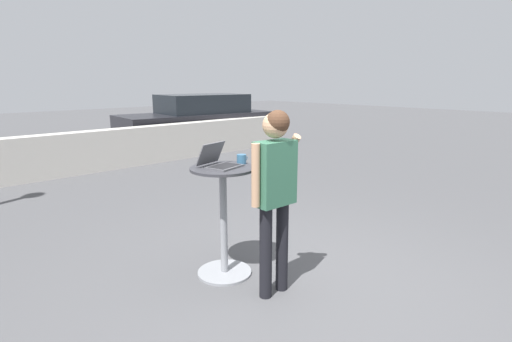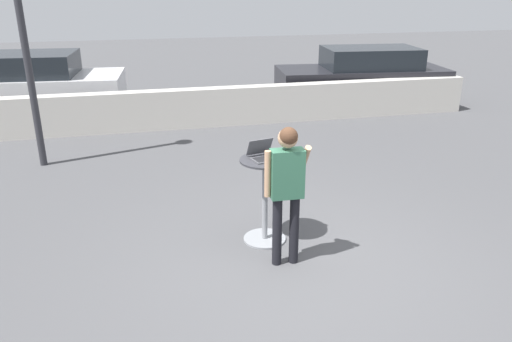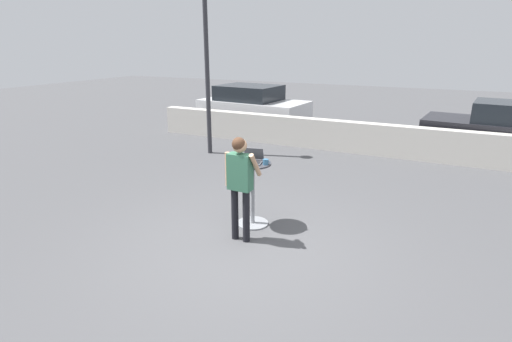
{
  "view_description": "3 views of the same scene",
  "coord_description": "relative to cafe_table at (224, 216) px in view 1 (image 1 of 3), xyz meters",
  "views": [
    {
      "loc": [
        -2.55,
        -2.06,
        1.88
      ],
      "look_at": [
        -0.15,
        0.47,
        1.08
      ],
      "focal_mm": 28.0,
      "sensor_mm": 36.0,
      "label": 1
    },
    {
      "loc": [
        -1.7,
        -4.62,
        3.07
      ],
      "look_at": [
        -0.44,
        0.54,
        1.04
      ],
      "focal_mm": 35.0,
      "sensor_mm": 36.0,
      "label": 2
    },
    {
      "loc": [
        2.51,
        -4.73,
        2.93
      ],
      "look_at": [
        -0.07,
        0.54,
        1.05
      ],
      "focal_mm": 28.0,
      "sensor_mm": 36.0,
      "label": 3
    }
  ],
  "objects": [
    {
      "name": "standing_person",
      "position": [
        0.09,
        -0.59,
        0.44
      ],
      "size": [
        0.51,
        0.36,
        1.64
      ],
      "color": "black",
      "rests_on": "ground_plane"
    },
    {
      "name": "ground_plane",
      "position": [
        0.26,
        -0.8,
        -0.6
      ],
      "size": [
        50.0,
        50.0,
        0.0
      ],
      "primitive_type": "plane",
      "color": "#4C4C4F"
    },
    {
      "name": "coffee_mug",
      "position": [
        0.24,
        -0.0,
        0.53
      ],
      "size": [
        0.13,
        0.09,
        0.09
      ],
      "color": "#336084",
      "rests_on": "cafe_table"
    },
    {
      "name": "pavement_kerb",
      "position": [
        0.26,
        5.45,
        -0.17
      ],
      "size": [
        12.33,
        0.35,
        0.86
      ],
      "color": "beige",
      "rests_on": "ground_plane"
    },
    {
      "name": "parked_car_further_down",
      "position": [
        4.33,
        6.48,
        0.17
      ],
      "size": [
        4.44,
        2.13,
        1.49
      ],
      "color": "black",
      "rests_on": "ground_plane"
    },
    {
      "name": "laptop",
      "position": [
        -0.01,
        0.03,
        0.53
      ],
      "size": [
        0.39,
        0.4,
        0.23
      ],
      "color": "#515156",
      "rests_on": "cafe_table"
    },
    {
      "name": "cafe_table",
      "position": [
        0.0,
        0.0,
        0.0
      ],
      "size": [
        0.62,
        0.62,
        1.08
      ],
      "color": "gray",
      "rests_on": "ground_plane"
    }
  ]
}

